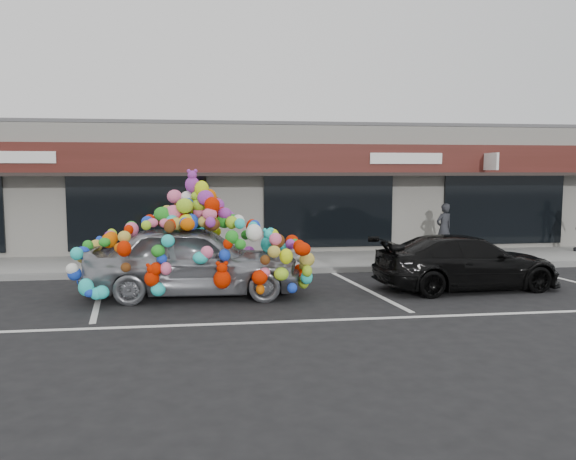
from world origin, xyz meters
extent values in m
plane|color=black|center=(0.00, 0.00, 0.00)|extent=(90.00, 90.00, 0.00)
cube|color=white|center=(0.00, 8.50, 2.10)|extent=(24.00, 6.00, 4.20)
cube|color=#59595B|center=(0.00, 8.50, 4.25)|extent=(24.00, 6.00, 0.12)
cube|color=#3E1711|center=(0.00, 5.42, 3.15)|extent=(24.00, 0.18, 0.90)
cube|color=black|center=(0.00, 4.90, 2.65)|extent=(24.00, 1.20, 0.10)
cube|color=white|center=(8.20, 4.95, 3.05)|extent=(0.08, 0.95, 0.55)
cube|color=white|center=(-6.50, 5.30, 3.15)|extent=(2.40, 0.04, 0.35)
cube|color=white|center=(5.50, 5.30, 3.15)|extent=(2.40, 0.04, 0.35)
cube|color=black|center=(-3.00, 5.47, 1.45)|extent=(4.20, 0.12, 2.30)
cube|color=black|center=(3.00, 5.47, 1.45)|extent=(4.20, 0.12, 2.30)
cube|color=black|center=(9.00, 5.47, 1.45)|extent=(4.20, 0.12, 2.30)
cube|color=gray|center=(0.00, 4.00, 0.07)|extent=(26.00, 3.00, 0.15)
cube|color=slate|center=(0.00, 2.50, 0.07)|extent=(26.00, 0.18, 0.16)
cube|color=silver|center=(-3.20, 0.20, 0.00)|extent=(0.73, 4.37, 0.01)
cube|color=silver|center=(2.80, 0.20, 0.00)|extent=(0.73, 4.37, 0.01)
cube|color=silver|center=(2.00, -2.30, 0.00)|extent=(14.00, 0.12, 0.01)
imported|color=gray|center=(-1.14, 0.15, 0.79)|extent=(2.06, 4.73, 1.59)
ellipsoid|color=#FA2C01|center=(-1.14, 0.15, 2.18)|extent=(1.48, 2.01, 1.19)
sphere|color=#E2FE23|center=(0.49, 0.00, 1.13)|extent=(0.34, 0.34, 0.34)
sphere|color=blue|center=(-0.54, -0.87, 0.55)|extent=(0.36, 0.36, 0.36)
sphere|color=green|center=(-1.94, 1.15, 0.60)|extent=(0.30, 0.30, 0.30)
sphere|color=pink|center=(-1.14, 0.15, 2.73)|extent=(0.32, 0.32, 0.32)
sphere|color=orange|center=(-2.53, 0.25, 1.14)|extent=(0.30, 0.30, 0.30)
imported|color=black|center=(5.13, 0.01, 0.63)|extent=(2.10, 4.47, 1.26)
imported|color=black|center=(6.54, 4.59, 0.94)|extent=(0.67, 0.54, 1.58)
camera|label=1|loc=(-0.72, -12.23, 2.74)|focal=35.00mm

